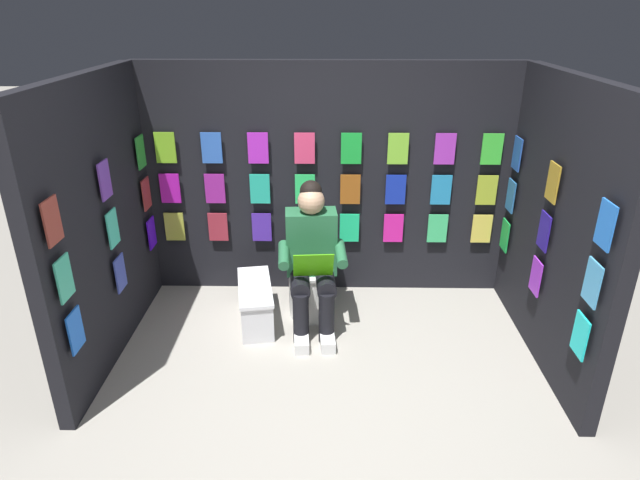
# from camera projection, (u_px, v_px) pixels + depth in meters

# --- Properties ---
(ground_plane) EXTENTS (30.00, 30.00, 0.00)m
(ground_plane) POSITION_uv_depth(u_px,v_px,m) (325.00, 434.00, 3.32)
(ground_plane) COLOR #9E998E
(display_wall_back) EXTENTS (3.20, 0.14, 2.02)m
(display_wall_back) POSITION_uv_depth(u_px,v_px,m) (328.00, 182.00, 4.67)
(display_wall_back) COLOR black
(display_wall_back) RESTS_ON ground
(display_wall_left) EXTENTS (0.14, 1.87, 2.02)m
(display_wall_left) POSITION_uv_depth(u_px,v_px,m) (557.00, 226.00, 3.74)
(display_wall_left) COLOR black
(display_wall_left) RESTS_ON ground
(display_wall_right) EXTENTS (0.14, 1.87, 2.02)m
(display_wall_right) POSITION_uv_depth(u_px,v_px,m) (100.00, 223.00, 3.79)
(display_wall_right) COLOR black
(display_wall_right) RESTS_ON ground
(toilet) EXTENTS (0.42, 0.57, 0.77)m
(toilet) POSITION_uv_depth(u_px,v_px,m) (311.00, 275.00, 4.54)
(toilet) COLOR white
(toilet) RESTS_ON ground
(person_reading) EXTENTS (0.55, 0.71, 1.19)m
(person_reading) POSITION_uv_depth(u_px,v_px,m) (312.00, 258.00, 4.22)
(person_reading) COLOR #286B42
(person_reading) RESTS_ON ground
(comic_longbox_near) EXTENTS (0.38, 0.72, 0.34)m
(comic_longbox_near) POSITION_uv_depth(u_px,v_px,m) (256.00, 303.00, 4.42)
(comic_longbox_near) COLOR silver
(comic_longbox_near) RESTS_ON ground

